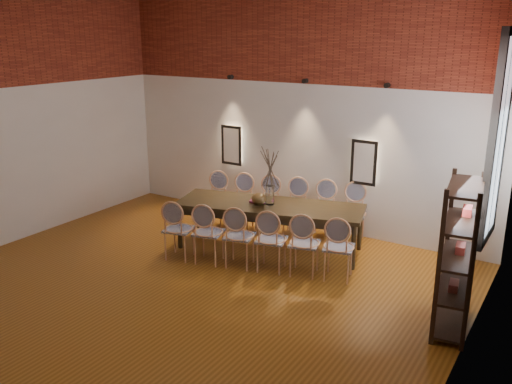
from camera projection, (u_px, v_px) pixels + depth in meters
The scene contains 31 objects.
floor at pixel (166, 301), 7.02m from camera, with size 7.00×7.00×0.02m, color #905518.
wall_back at pixel (297, 112), 9.32m from camera, with size 7.00×0.10×4.00m, color silver.
wall_right at pixel (470, 196), 4.64m from camera, with size 0.10×7.00×4.00m, color silver.
brick_band_back at pixel (297, 37), 8.91m from camera, with size 7.00×0.02×1.50m, color maroon.
brick_band_right at pixel (479, 44), 4.31m from camera, with size 0.02×7.00×1.50m, color maroon.
niche_left at pixel (232, 145), 10.11m from camera, with size 0.36×0.06×0.66m, color #FFEAC6.
niche_right at pixel (364, 162), 8.78m from camera, with size 0.36×0.06×0.66m, color #FFEAC6.
spot_fixture_left at pixel (231, 77), 9.72m from camera, with size 0.08×0.08×0.10m, color black.
spot_fixture_mid at pixel (305, 81), 8.96m from camera, with size 0.08×0.08×0.10m, color black.
spot_fixture_right at pixel (387, 85), 8.25m from camera, with size 0.08×0.08×0.10m, color black.
window_glass at pixel (500, 139), 6.26m from camera, with size 0.02×0.78×2.38m, color silver.
window_frame at pixel (498, 139), 6.27m from camera, with size 0.08×0.90×2.50m, color black.
window_mullion at pixel (498, 139), 6.27m from camera, with size 0.06×0.06×2.40m, color black.
dining_table at pixel (269, 227), 8.57m from camera, with size 2.91×0.94×0.75m, color #312412.
chair_near_a at pixel (179, 229), 8.20m from camera, with size 0.44×0.44×0.94m, color tan, non-canonical shape.
chair_near_b at pixel (209, 232), 8.06m from camera, with size 0.44×0.44×0.94m, color tan, non-canonical shape.
chair_near_c at pixel (240, 236), 7.92m from camera, with size 0.44×0.44×0.94m, color tan, non-canonical shape.
chair_near_d at pixel (271, 239), 7.79m from camera, with size 0.44×0.44×0.94m, color tan, non-canonical shape.
chair_near_e at pixel (304, 243), 7.65m from camera, with size 0.44×0.44×0.94m, color tan, non-canonical shape.
chair_near_f at pixel (339, 247), 7.51m from camera, with size 0.44×0.44×0.94m, color tan, non-canonical shape.
chair_far_a at pixel (215, 200), 9.57m from camera, with size 0.44×0.44×0.94m, color tan, non-canonical shape.
chair_far_b at pixel (241, 203), 9.43m from camera, with size 0.44×0.44×0.94m, color tan, non-canonical shape.
chair_far_c at pixel (268, 206), 9.29m from camera, with size 0.44×0.44×0.94m, color tan, non-canonical shape.
chair_far_d at pixel (295, 208), 9.15m from camera, with size 0.44×0.44×0.94m, color tan, non-canonical shape.
chair_far_e at pixel (324, 211), 9.02m from camera, with size 0.44×0.44×0.94m, color tan, non-canonical shape.
chair_far_f at pixel (353, 214), 8.88m from camera, with size 0.44×0.44×0.94m, color tan, non-canonical shape.
vase at pixel (270, 195), 8.41m from camera, with size 0.14×0.14×0.30m, color silver.
dried_branches at pixel (270, 167), 8.29m from camera, with size 0.50×0.50×0.70m, color #493B2C, non-canonical shape.
bowl at pixel (259, 199), 8.43m from camera, with size 0.24×0.24×0.18m, color brown.
book at pixel (259, 201), 8.57m from camera, with size 0.26×0.18×0.03m, color #862751.
shelving_rack at pixel (458, 256), 6.14m from camera, with size 0.38×1.00×1.80m, color black, non-canonical shape.
Camera 1 is at (4.35, -4.73, 3.36)m, focal length 38.00 mm.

